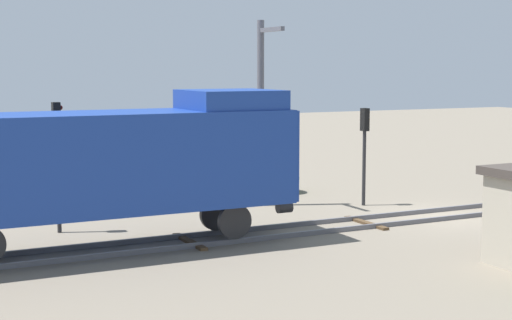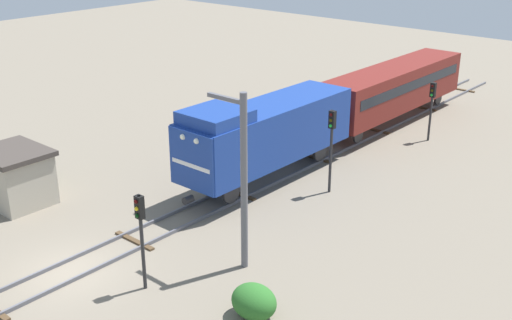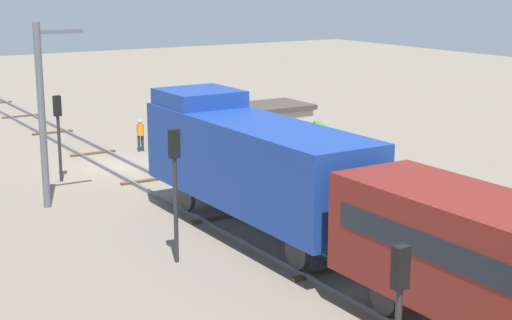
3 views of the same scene
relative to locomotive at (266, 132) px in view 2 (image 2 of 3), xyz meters
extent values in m
plane|color=#756B5B|center=(0.00, -12.20, -2.77)|extent=(119.40, 119.40, 0.00)
cube|color=#595960|center=(-0.72, -12.20, -2.69)|extent=(0.10, 79.60, 0.16)
cube|color=#595960|center=(0.72, -12.20, -2.69)|extent=(0.10, 79.60, 0.16)
cube|color=#4C3823|center=(0.00, -8.88, -2.73)|extent=(2.40, 0.24, 0.09)
cube|color=#4C3823|center=(0.00, -2.25, -2.73)|extent=(2.40, 0.24, 0.09)
cube|color=#4C3823|center=(0.00, 4.39, -2.73)|extent=(2.40, 0.24, 0.09)
cube|color=#4C3823|center=(0.00, 11.02, -2.73)|extent=(2.40, 0.24, 0.09)
cube|color=#4C3823|center=(0.00, 17.65, -2.73)|extent=(2.40, 0.24, 0.09)
cube|color=#4C3823|center=(0.00, 24.29, -2.73)|extent=(2.40, 0.24, 0.09)
cube|color=navy|center=(0.00, 0.24, -0.06)|extent=(2.90, 11.00, 2.90)
cube|color=navy|center=(0.00, -3.66, 1.69)|extent=(2.75, 2.80, 0.60)
cube|color=navy|center=(0.00, -5.31, -0.06)|extent=(2.84, 0.10, 2.84)
cube|color=white|center=(0.00, -5.35, -0.26)|extent=(2.46, 0.06, 0.20)
sphere|color=white|center=(-0.45, -5.36, 1.04)|extent=(0.28, 0.28, 0.28)
sphere|color=white|center=(0.45, -5.36, 1.04)|extent=(0.28, 0.28, 0.28)
cylinder|color=#262628|center=(0.00, -5.61, -1.91)|extent=(0.36, 0.50, 0.36)
cylinder|color=#262628|center=(-0.72, -3.46, -2.06)|extent=(0.18, 1.10, 1.10)
cylinder|color=#262628|center=(0.72, -3.46, -2.06)|extent=(0.18, 1.10, 1.10)
cylinder|color=#262628|center=(-0.72, 3.94, -2.06)|extent=(0.18, 1.10, 1.10)
cylinder|color=#262628|center=(0.72, 3.94, -2.06)|extent=(0.18, 1.10, 1.10)
cube|color=maroon|center=(0.00, 13.34, -0.30)|extent=(2.80, 14.00, 2.70)
cube|color=black|center=(0.00, 13.34, 0.05)|extent=(2.84, 12.88, 0.64)
cylinder|color=#262628|center=(-0.72, 7.94, -2.13)|extent=(0.16, 0.96, 0.96)
cylinder|color=#262628|center=(0.72, 7.94, -2.13)|extent=(0.16, 0.96, 0.96)
cylinder|color=#262628|center=(-0.72, 18.74, -2.13)|extent=(0.16, 0.96, 0.96)
cylinder|color=#262628|center=(0.72, 18.74, -2.13)|extent=(0.16, 0.96, 0.96)
cylinder|color=#262628|center=(3.20, -10.95, -0.84)|extent=(0.14, 0.14, 3.87)
cube|color=black|center=(3.20, -10.95, 0.65)|extent=(0.32, 0.24, 0.90)
sphere|color=#390606|center=(3.20, -11.09, 0.92)|extent=(0.16, 0.16, 0.16)
sphere|color=yellow|center=(3.20, -11.09, 0.64)|extent=(0.16, 0.16, 0.16)
sphere|color=black|center=(3.20, -11.09, 0.36)|extent=(0.16, 0.16, 0.16)
cylinder|color=#262628|center=(3.40, 1.04, -0.61)|extent=(0.14, 0.14, 4.33)
cube|color=black|center=(3.40, 1.04, 1.11)|extent=(0.32, 0.24, 0.90)
sphere|color=#390606|center=(3.40, 0.90, 1.38)|extent=(0.16, 0.16, 0.16)
sphere|color=#3C3306|center=(3.40, 0.90, 1.10)|extent=(0.16, 0.16, 0.16)
sphere|color=green|center=(3.40, 0.90, 0.82)|extent=(0.16, 0.16, 0.16)
cylinder|color=#262628|center=(3.60, 11.58, -0.92)|extent=(0.14, 0.14, 3.70)
cube|color=black|center=(3.60, 11.58, 0.48)|extent=(0.32, 0.24, 0.90)
sphere|color=#390606|center=(3.60, 11.44, 0.75)|extent=(0.16, 0.16, 0.16)
sphere|color=#3C3306|center=(3.60, 11.44, 0.47)|extent=(0.16, 0.16, 0.16)
sphere|color=green|center=(3.60, 11.44, 0.19)|extent=(0.16, 0.16, 0.16)
cylinder|color=#595960|center=(5.00, -7.26, 0.87)|extent=(0.28, 0.28, 7.28)
cube|color=#595960|center=(4.10, -7.26, 4.11)|extent=(1.80, 0.16, 0.16)
cube|color=#B2A893|center=(-7.50, -10.01, -1.52)|extent=(3.20, 2.60, 2.50)
cube|color=#3F3833|center=(-7.50, -10.01, -0.15)|extent=(3.50, 2.90, 0.24)
ellipsoid|color=#2D8926|center=(-9.31, -9.37, -1.86)|extent=(2.51, 2.06, 1.83)
ellipsoid|color=#2A6626|center=(7.57, -9.64, -2.14)|extent=(1.73, 1.42, 1.26)
camera|label=1|loc=(-22.41, 6.62, 2.69)|focal=55.00mm
camera|label=2|loc=(20.14, -24.12, 10.74)|focal=45.00mm
camera|label=3|loc=(13.86, 22.52, 6.09)|focal=55.00mm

